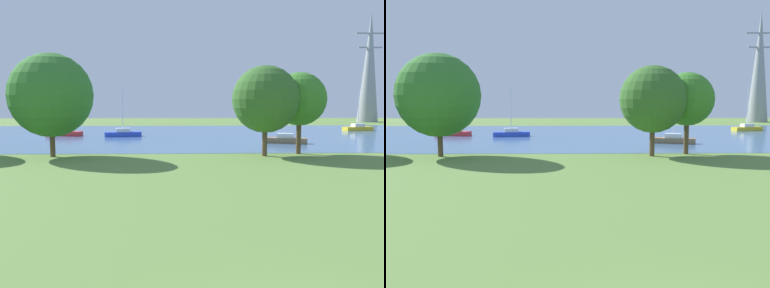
# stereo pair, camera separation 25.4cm
# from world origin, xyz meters

# --- Properties ---
(ground_plane) EXTENTS (160.00, 160.00, 0.00)m
(ground_plane) POSITION_xyz_m (0.00, 22.00, 0.00)
(ground_plane) COLOR olive
(water_surface) EXTENTS (140.00, 40.00, 0.02)m
(water_surface) POSITION_xyz_m (0.00, 50.00, 0.01)
(water_surface) COLOR #4870A1
(water_surface) RESTS_ON ground
(sailboat_red) EXTENTS (5.02, 2.61, 6.18)m
(sailboat_red) POSITION_xyz_m (-18.15, 49.08, 0.45)
(sailboat_red) COLOR red
(sailboat_red) RESTS_ON water_surface
(sailboat_blue) EXTENTS (4.99, 2.32, 6.47)m
(sailboat_blue) POSITION_xyz_m (-10.05, 47.74, 0.46)
(sailboat_blue) COLOR blue
(sailboat_blue) RESTS_ON water_surface
(sailboat_yellow) EXTENTS (5.02, 2.68, 6.85)m
(sailboat_yellow) POSITION_xyz_m (25.64, 57.18, 0.46)
(sailboat_yellow) COLOR yellow
(sailboat_yellow) RESTS_ON water_surface
(sailboat_brown) EXTENTS (5.03, 2.97, 5.67)m
(sailboat_brown) POSITION_xyz_m (9.29, 38.63, 0.45)
(sailboat_brown) COLOR brown
(sailboat_brown) RESTS_ON water_surface
(tree_mid_shore) EXTENTS (7.13, 7.13, 8.83)m
(tree_mid_shore) POSITION_xyz_m (-13.51, 28.41, 5.26)
(tree_mid_shore) COLOR brown
(tree_mid_shore) RESTS_ON ground
(tree_east_near) EXTENTS (5.79, 5.79, 7.83)m
(tree_east_near) POSITION_xyz_m (4.82, 28.29, 4.92)
(tree_east_near) COLOR brown
(tree_east_near) RESTS_ON ground
(tree_west_far) EXTENTS (4.78, 4.78, 7.34)m
(tree_west_far) POSITION_xyz_m (8.18, 29.65, 4.93)
(tree_west_far) COLOR brown
(tree_west_far) RESTS_ON ground
(electricity_pylon) EXTENTS (6.40, 4.40, 23.86)m
(electricity_pylon) POSITION_xyz_m (38.86, 82.84, 11.94)
(electricity_pylon) COLOR gray
(electricity_pylon) RESTS_ON ground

